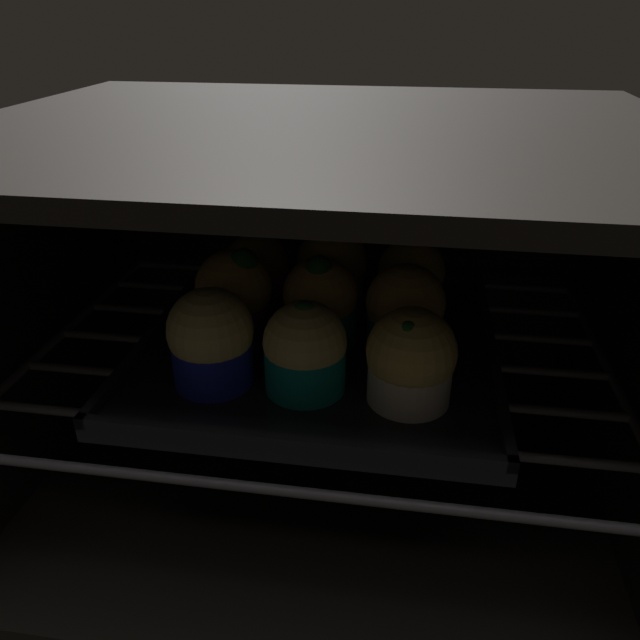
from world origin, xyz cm
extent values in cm
cube|color=black|center=(0.00, 22.00, -0.75)|extent=(59.00, 47.00, 1.50)
cube|color=black|center=(0.00, 22.00, 34.75)|extent=(59.00, 47.00, 1.50)
cube|color=black|center=(0.00, 44.75, 17.00)|extent=(59.00, 1.50, 34.00)
cube|color=black|center=(-28.75, 22.00, 17.00)|extent=(1.50, 47.00, 34.00)
cylinder|color=#4C494C|center=(0.00, 3.00, 13.60)|extent=(54.00, 0.80, 0.80)
cylinder|color=#4C494C|center=(0.00, 9.33, 13.60)|extent=(54.00, 0.80, 0.80)
cylinder|color=#4C494C|center=(0.00, 15.67, 13.60)|extent=(54.00, 0.80, 0.80)
cylinder|color=#4C494C|center=(0.00, 22.00, 13.60)|extent=(54.00, 0.80, 0.80)
cylinder|color=#4C494C|center=(0.00, 28.33, 13.60)|extent=(54.00, 0.80, 0.80)
cylinder|color=#4C494C|center=(0.00, 34.67, 13.60)|extent=(54.00, 0.80, 0.80)
cylinder|color=#4C494C|center=(0.00, 41.00, 13.60)|extent=(54.00, 0.80, 0.80)
cylinder|color=#4C494C|center=(-27.00, 22.00, 13.60)|extent=(0.80, 42.00, 0.80)
cylinder|color=#4C494C|center=(27.00, 22.00, 13.60)|extent=(0.80, 42.00, 0.80)
cube|color=black|center=(0.00, 21.69, 14.60)|extent=(32.70, 32.70, 1.20)
cube|color=black|center=(0.00, 5.74, 15.70)|extent=(32.70, 0.80, 1.00)
cube|color=black|center=(0.00, 37.64, 15.70)|extent=(32.70, 0.80, 1.00)
cube|color=black|center=(-15.95, 21.69, 15.70)|extent=(0.80, 32.70, 1.00)
cube|color=black|center=(15.95, 21.69, 15.70)|extent=(0.80, 32.70, 1.00)
cylinder|color=#1928B7|center=(-7.85, 13.45, 17.09)|extent=(6.76, 6.76, 3.77)
sphere|color=#E0CC7A|center=(-7.85, 13.45, 20.14)|extent=(7.19, 7.19, 7.19)
sphere|color=#28702D|center=(-8.20, 13.61, 22.43)|extent=(2.12, 2.12, 2.12)
cylinder|color=#0C8C84|center=(0.08, 13.69, 17.09)|extent=(6.76, 6.76, 3.77)
sphere|color=#E0CC7A|center=(0.08, 13.69, 19.55)|extent=(6.89, 6.89, 6.89)
sphere|color=#28702D|center=(0.10, 13.61, 22.23)|extent=(1.97, 1.97, 1.97)
cylinder|color=silver|center=(8.57, 13.33, 17.09)|extent=(6.76, 6.76, 3.77)
sphere|color=#DBBC60|center=(8.57, 13.33, 19.62)|extent=(7.21, 7.21, 7.21)
sphere|color=#1E6023|center=(8.24, 12.13, 22.01)|extent=(1.99, 1.99, 1.99)
cylinder|color=#7A238C|center=(-8.11, 21.35, 17.09)|extent=(6.76, 6.76, 3.77)
sphere|color=gold|center=(-8.11, 21.35, 20.41)|extent=(7.22, 7.22, 7.22)
sphere|color=#19511E|center=(-6.87, 20.92, 23.21)|extent=(2.57, 2.57, 2.57)
cylinder|color=#0C8C84|center=(-0.06, 21.78, 17.09)|extent=(6.76, 6.76, 3.77)
sphere|color=gold|center=(-0.06, 21.78, 20.07)|extent=(6.99, 6.99, 6.99)
sphere|color=#19511E|center=(-0.18, 21.05, 22.97)|extent=(2.45, 2.45, 2.45)
cylinder|color=#0C8C84|center=(7.85, 21.41, 17.09)|extent=(6.76, 6.76, 3.77)
sphere|color=gold|center=(7.85, 21.41, 19.97)|extent=(7.22, 7.22, 7.22)
cylinder|color=red|center=(-7.98, 29.64, 17.09)|extent=(6.76, 6.76, 3.77)
sphere|color=gold|center=(-7.98, 29.64, 19.54)|extent=(6.60, 6.60, 6.60)
sphere|color=#1E6023|center=(-8.12, 28.90, 21.40)|extent=(2.43, 2.43, 2.43)
cylinder|color=silver|center=(0.18, 29.79, 17.09)|extent=(6.76, 6.76, 3.77)
sphere|color=gold|center=(0.18, 29.79, 20.15)|extent=(7.30, 7.30, 7.30)
cylinder|color=#1928B7|center=(8.22, 29.80, 17.09)|extent=(6.76, 6.76, 3.77)
sphere|color=gold|center=(8.22, 29.80, 19.64)|extent=(6.85, 6.85, 6.85)
sphere|color=#28702D|center=(7.67, 30.73, 22.51)|extent=(2.23, 2.23, 2.23)
camera|label=1|loc=(7.81, -28.68, 44.13)|focal=34.33mm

